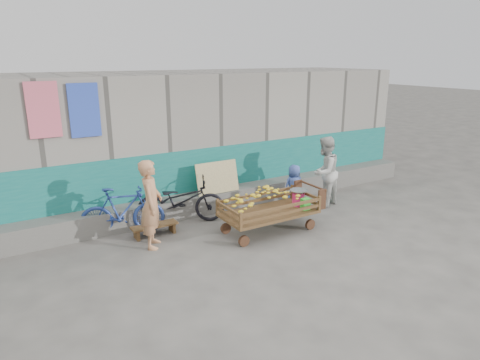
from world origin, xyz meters
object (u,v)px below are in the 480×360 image
banana_cart (267,204)px  vendor_man (151,204)px  bicycle_blue (123,211)px  woman (324,172)px  bicycle_dark (181,201)px  bench (155,227)px  child (294,186)px

banana_cart → vendor_man: (-2.17, 0.53, 0.22)m
bicycle_blue → woman: bearing=-82.3°
bicycle_dark → woman: bearing=-80.4°
banana_cart → bicycle_blue: size_ratio=1.28×
banana_cart → bench: bearing=153.7°
banana_cart → child: (1.33, 0.86, -0.09)m
banana_cart → bicycle_blue: bearing=151.6°
child → bicycle_dark: size_ratio=0.56×
bench → bicycle_dark: bearing=27.1°
woman → child: (-0.67, 0.25, -0.31)m
bicycle_blue → bench: bearing=-109.1°
vendor_man → child: vendor_man is taller
vendor_man → woman: 4.17m
bench → woman: 4.05m
vendor_man → bicycle_dark: 1.28m
bicycle_dark → bench: bearing=139.6°
banana_cart → bicycle_dark: 1.85m
child → bicycle_dark: 2.63m
banana_cart → vendor_man: bearing=166.4°
child → woman: bearing=167.0°
child → bicycle_blue: 3.84m
bench → banana_cart: bearing=-26.3°
woman → child: woman is taller
child → bicycle_blue: child is taller
child → bicycle_blue: bearing=0.7°
banana_cart → vendor_man: size_ratio=1.26×
bench → child: size_ratio=0.89×
vendor_man → child: 3.53m
bicycle_dark → bicycle_blue: size_ratio=1.13×
bicycle_dark → bicycle_blue: bearing=112.9°
banana_cart → vendor_man: vendor_man is taller
bench → vendor_man: (-0.19, -0.45, 0.65)m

